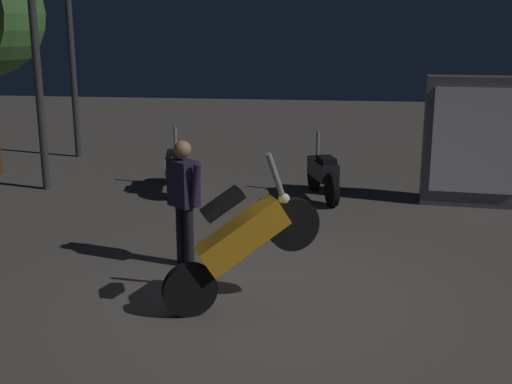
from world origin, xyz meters
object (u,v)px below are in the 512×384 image
Objects in this scene: motorcycle_pink_parked_left at (175,167)px; kiosk_billboard at (474,141)px; person_rider_beside at (184,193)px; motorcycle_black_parked_right at (323,173)px; motorcycle_orange_foreground at (242,240)px; streetlamp_near at (70,28)px; streetlamp_far at (33,18)px.

kiosk_billboard is (5.08, -0.20, 0.61)m from motorcycle_pink_parked_left.
motorcycle_pink_parked_left is 3.83m from person_rider_beside.
motorcycle_black_parked_right is at bearing 3.80° from kiosk_billboard.
kiosk_billboard is at bearing 30.28° from motorcycle_orange_foreground.
streetlamp_near is (-3.03, 2.79, 2.41)m from motorcycle_pink_parked_left.
motorcycle_orange_foreground is at bearing -169.44° from motorcycle_pink_parked_left.
motorcycle_pink_parked_left is 0.37× the size of streetlamp_near.
motorcycle_pink_parked_left is at bearing -123.84° from person_rider_beside.
motorcycle_pink_parked_left is at bearing 67.54° from motorcycle_black_parked_right.
kiosk_billboard is at bearing 0.11° from streetlamp_far.
person_rider_beside is 0.35× the size of streetlamp_near.
streetlamp_near is 8.83m from kiosk_billboard.
person_rider_beside is 0.74× the size of kiosk_billboard.
streetlamp_near is 3.08m from streetlamp_far.
kiosk_billboard is (8.11, -2.99, -1.79)m from streetlamp_near.
streetlamp_far is (-4.36, 4.59, 2.26)m from motorcycle_orange_foreground.
streetlamp_far is at bearing 4.54° from kiosk_billboard.
motorcycle_orange_foreground is 0.37× the size of streetlamp_near.
motorcycle_black_parked_right is 1.03× the size of person_rider_beside.
motorcycle_black_parked_right is 5.62m from streetlamp_far.
motorcycle_pink_parked_left is 1.02× the size of motorcycle_black_parked_right.
motorcycle_black_parked_right is 0.36× the size of streetlamp_near.
streetlamp_near is at bearing -107.96° from person_rider_beside.
person_rider_beside is at bearing 101.54° from motorcycle_orange_foreground.
motorcycle_black_parked_right is 0.76× the size of kiosk_billboard.
motorcycle_pink_parked_left is at bearing -42.57° from streetlamp_near.
kiosk_billboard is at bearing -20.23° from streetlamp_near.
motorcycle_black_parked_right is 2.51m from kiosk_billboard.
streetlamp_far is at bearing 107.54° from motorcycle_orange_foreground.
streetlamp_far is (-2.36, -0.22, 2.56)m from motorcycle_pink_parked_left.
motorcycle_orange_foreground is 5.54m from kiosk_billboard.
streetlamp_far is at bearing 83.19° from motorcycle_pink_parked_left.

